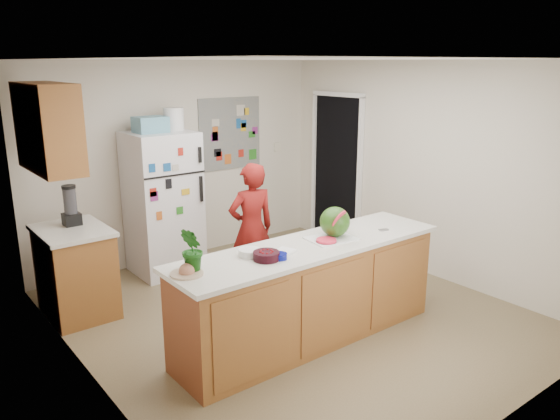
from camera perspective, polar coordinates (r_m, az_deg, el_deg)
floor at (r=5.65m, az=1.22°, el=-10.88°), size 4.00×4.50×0.02m
wall_back at (r=7.08m, az=-10.39°, el=5.00°), size 4.00×0.02×2.50m
wall_left at (r=4.29m, az=-20.01°, el=-2.35°), size 0.02×4.50×2.50m
wall_right at (r=6.65m, az=14.87°, el=4.08°), size 0.02×4.50×2.50m
ceiling at (r=5.08m, az=1.38°, el=15.59°), size 4.00×4.50×0.02m
doorway at (r=7.62m, az=5.97°, el=4.12°), size 0.03×0.85×2.04m
peninsula_base at (r=5.00m, az=3.11°, el=-8.84°), size 2.60×0.62×0.88m
peninsula_top at (r=4.83m, az=3.18°, el=-3.85°), size 2.68×0.70×0.04m
side_counter_base at (r=5.87m, az=-20.53°, el=-6.22°), size 0.60×0.80×0.86m
side_counter_top at (r=5.72m, az=-20.95°, el=-2.02°), size 0.64×0.84×0.04m
upper_cabinets at (r=5.44m, az=-23.11°, el=7.93°), size 0.35×1.00×0.80m
refrigerator at (r=6.64m, az=-12.12°, el=0.69°), size 0.75×0.70×1.70m
fridge_top_bin at (r=6.43m, az=-13.39°, el=8.68°), size 0.35×0.28×0.18m
photo_collage at (r=7.39m, az=-5.23°, el=7.95°), size 0.95×0.01×0.95m
person at (r=5.93m, az=-2.99°, el=-1.98°), size 0.58×0.43×1.45m
blender_appliance at (r=5.80m, az=-21.04°, el=0.34°), size 0.13×0.13×0.38m
cutting_board at (r=4.98m, az=5.37°, el=-2.99°), size 0.46×0.37×0.01m
watermelon at (r=4.99m, az=5.76°, el=-1.23°), size 0.28×0.28×0.28m
watermelon_slice at (r=4.87m, az=4.87°, el=-3.19°), size 0.18×0.18×0.02m
cherry_bowl at (r=4.45m, az=-1.43°, el=-4.81°), size 0.26×0.26×0.07m
white_bowl at (r=4.54m, az=-3.22°, el=-4.46°), size 0.19×0.19×0.06m
cobalt_bowl at (r=4.46m, az=-0.04°, el=-4.85°), size 0.15×0.15×0.05m
plate at (r=4.22m, az=-9.71°, el=-6.56°), size 0.30×0.30×0.02m
paper_towel at (r=4.62m, az=0.46°, el=-4.35°), size 0.21×0.20×0.02m
keys at (r=5.31m, az=10.78°, el=-2.04°), size 0.10×0.07×0.01m
potted_plant at (r=4.19m, az=-9.10°, el=-4.15°), size 0.21×0.24×0.37m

